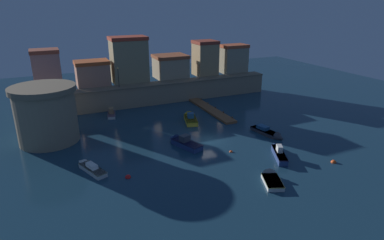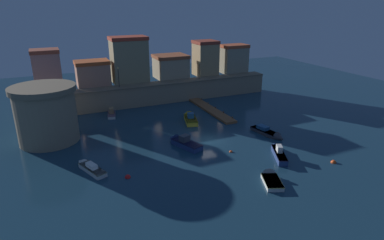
{
  "view_description": "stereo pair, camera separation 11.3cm",
  "coord_description": "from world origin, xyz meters",
  "px_view_note": "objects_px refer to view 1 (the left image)",
  "views": [
    {
      "loc": [
        -21.46,
        -41.56,
        20.24
      ],
      "look_at": [
        0.0,
        5.75,
        1.36
      ],
      "focal_mm": 30.79,
      "sensor_mm": 36.0,
      "label": 1
    },
    {
      "loc": [
        -21.35,
        -41.61,
        20.24
      ],
      "look_at": [
        0.0,
        5.75,
        1.36
      ],
      "focal_mm": 30.79,
      "sensor_mm": 36.0,
      "label": 2
    }
  ],
  "objects_px": {
    "mooring_buoy_0": "(334,162)",
    "moored_boat_4": "(270,178)",
    "moored_boat_5": "(182,142)",
    "moored_boat_0": "(112,113)",
    "mooring_buoy_2": "(231,152)",
    "moored_boat_6": "(270,133)",
    "moored_boat_1": "(278,152)",
    "moored_boat_3": "(89,167)",
    "quay_lamp_0": "(118,74)",
    "moored_boat_2": "(190,118)",
    "mooring_buoy_1": "(128,177)",
    "fortress_tower": "(46,114)",
    "quay_lamp_1": "(199,68)"
  },
  "relations": [
    {
      "from": "moored_boat_2",
      "to": "moored_boat_6",
      "type": "distance_m",
      "value": 14.52
    },
    {
      "from": "moored_boat_4",
      "to": "mooring_buoy_2",
      "type": "xyz_separation_m",
      "value": [
        -0.28,
        8.67,
        -0.28
      ]
    },
    {
      "from": "fortress_tower",
      "to": "mooring_buoy_0",
      "type": "xyz_separation_m",
      "value": [
        33.98,
        -23.27,
        -4.37
      ]
    },
    {
      "from": "mooring_buoy_0",
      "to": "mooring_buoy_2",
      "type": "distance_m",
      "value": 13.67
    },
    {
      "from": "moored_boat_1",
      "to": "moored_boat_4",
      "type": "distance_m",
      "value": 7.15
    },
    {
      "from": "moored_boat_4",
      "to": "fortress_tower",
      "type": "bearing_deg",
      "value": 67.35
    },
    {
      "from": "moored_boat_1",
      "to": "mooring_buoy_0",
      "type": "xyz_separation_m",
      "value": [
        5.38,
        -4.78,
        -0.52
      ]
    },
    {
      "from": "quay_lamp_0",
      "to": "moored_boat_0",
      "type": "bearing_deg",
      "value": -122.77
    },
    {
      "from": "quay_lamp_1",
      "to": "mooring_buoy_0",
      "type": "distance_m",
      "value": 36.36
    },
    {
      "from": "moored_boat_0",
      "to": "moored_boat_4",
      "type": "relative_size",
      "value": 1.06
    },
    {
      "from": "fortress_tower",
      "to": "quay_lamp_1",
      "type": "bearing_deg",
      "value": 21.68
    },
    {
      "from": "quay_lamp_1",
      "to": "moored_boat_4",
      "type": "distance_m",
      "value": 37.22
    },
    {
      "from": "fortress_tower",
      "to": "moored_boat_1",
      "type": "relative_size",
      "value": 1.45
    },
    {
      "from": "mooring_buoy_0",
      "to": "moored_boat_4",
      "type": "bearing_deg",
      "value": -178.74
    },
    {
      "from": "moored_boat_2",
      "to": "moored_boat_5",
      "type": "distance_m",
      "value": 10.77
    },
    {
      "from": "moored_boat_6",
      "to": "moored_boat_2",
      "type": "bearing_deg",
      "value": -152.83
    },
    {
      "from": "moored_boat_1",
      "to": "mooring_buoy_2",
      "type": "relative_size",
      "value": 13.62
    },
    {
      "from": "moored_boat_4",
      "to": "moored_boat_5",
      "type": "xyz_separation_m",
      "value": [
        -5.69,
        13.71,
        0.23
      ]
    },
    {
      "from": "moored_boat_1",
      "to": "moored_boat_6",
      "type": "relative_size",
      "value": 0.98
    },
    {
      "from": "quay_lamp_0",
      "to": "quay_lamp_1",
      "type": "xyz_separation_m",
      "value": [
        17.47,
        -0.0,
        -0.2
      ]
    },
    {
      "from": "fortress_tower",
      "to": "quay_lamp_1",
      "type": "height_order",
      "value": "fortress_tower"
    },
    {
      "from": "moored_boat_5",
      "to": "moored_boat_6",
      "type": "relative_size",
      "value": 1.0
    },
    {
      "from": "fortress_tower",
      "to": "moored_boat_4",
      "type": "relative_size",
      "value": 1.96
    },
    {
      "from": "moored_boat_3",
      "to": "quay_lamp_0",
      "type": "bearing_deg",
      "value": -42.45
    },
    {
      "from": "fortress_tower",
      "to": "moored_boat_1",
      "type": "distance_m",
      "value": 34.27
    },
    {
      "from": "moored_boat_4",
      "to": "moored_boat_2",
      "type": "bearing_deg",
      "value": 23.01
    },
    {
      "from": "mooring_buoy_0",
      "to": "mooring_buoy_2",
      "type": "bearing_deg",
      "value": 141.87
    },
    {
      "from": "mooring_buoy_1",
      "to": "quay_lamp_0",
      "type": "bearing_deg",
      "value": 78.87
    },
    {
      "from": "quay_lamp_1",
      "to": "mooring_buoy_1",
      "type": "distance_m",
      "value": 37.04
    },
    {
      "from": "moored_boat_4",
      "to": "mooring_buoy_2",
      "type": "distance_m",
      "value": 8.68
    },
    {
      "from": "moored_boat_1",
      "to": "moored_boat_3",
      "type": "distance_m",
      "value": 25.36
    },
    {
      "from": "fortress_tower",
      "to": "mooring_buoy_2",
      "type": "distance_m",
      "value": 27.9
    },
    {
      "from": "moored_boat_3",
      "to": "moored_boat_0",
      "type": "bearing_deg",
      "value": -39.88
    },
    {
      "from": "moored_boat_4",
      "to": "moored_boat_6",
      "type": "height_order",
      "value": "moored_boat_4"
    },
    {
      "from": "mooring_buoy_2",
      "to": "moored_boat_4",
      "type": "bearing_deg",
      "value": -88.14
    },
    {
      "from": "moored_boat_0",
      "to": "moored_boat_6",
      "type": "relative_size",
      "value": 0.77
    },
    {
      "from": "moored_boat_0",
      "to": "moored_boat_4",
      "type": "bearing_deg",
      "value": -146.88
    },
    {
      "from": "quay_lamp_0",
      "to": "mooring_buoy_1",
      "type": "distance_m",
      "value": 29.58
    },
    {
      "from": "moored_boat_1",
      "to": "moored_boat_5",
      "type": "xyz_separation_m",
      "value": [
        -10.78,
        8.7,
        -0.0
      ]
    },
    {
      "from": "moored_boat_3",
      "to": "moored_boat_4",
      "type": "height_order",
      "value": "moored_boat_4"
    },
    {
      "from": "mooring_buoy_0",
      "to": "mooring_buoy_1",
      "type": "height_order",
      "value": "mooring_buoy_1"
    },
    {
      "from": "quay_lamp_0",
      "to": "moored_boat_6",
      "type": "xyz_separation_m",
      "value": [
        18.33,
        -24.44,
        -6.4
      ]
    },
    {
      "from": "mooring_buoy_2",
      "to": "moored_boat_5",
      "type": "bearing_deg",
      "value": 136.98
    },
    {
      "from": "moored_boat_1",
      "to": "moored_boat_2",
      "type": "relative_size",
      "value": 1.03
    },
    {
      "from": "moored_boat_5",
      "to": "mooring_buoy_1",
      "type": "distance_m",
      "value": 11.47
    },
    {
      "from": "moored_boat_6",
      "to": "moored_boat_1",
      "type": "bearing_deg",
      "value": -37.87
    },
    {
      "from": "quay_lamp_0",
      "to": "moored_boat_5",
      "type": "xyz_separation_m",
      "value": [
        4.15,
        -22.17,
        -6.25
      ]
    },
    {
      "from": "moored_boat_6",
      "to": "mooring_buoy_0",
      "type": "height_order",
      "value": "moored_boat_6"
    },
    {
      "from": "moored_boat_0",
      "to": "mooring_buoy_2",
      "type": "distance_m",
      "value": 26.13
    },
    {
      "from": "mooring_buoy_0",
      "to": "moored_boat_3",
      "type": "bearing_deg",
      "value": 159.14
    }
  ]
}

